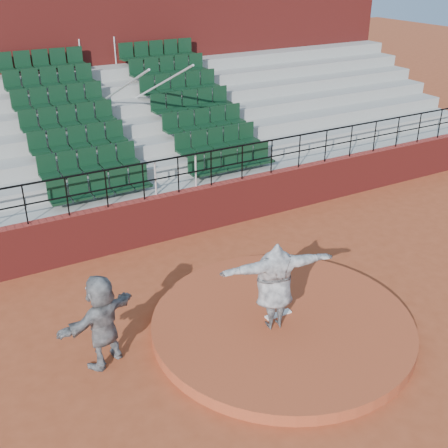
{
  "coord_description": "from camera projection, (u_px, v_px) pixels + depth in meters",
  "views": [
    {
      "loc": [
        -5.83,
        -7.86,
        7.22
      ],
      "look_at": [
        0.0,
        2.5,
        1.4
      ],
      "focal_mm": 45.0,
      "sensor_mm": 36.0,
      "label": 1
    }
  ],
  "objects": [
    {
      "name": "ground",
      "position": [
        282.0,
        328.0,
        11.9
      ],
      "size": [
        90.0,
        90.0,
        0.0
      ],
      "primitive_type": "plane",
      "color": "#954021",
      "rests_on": "ground"
    },
    {
      "name": "pitchers_mound",
      "position": [
        282.0,
        323.0,
        11.84
      ],
      "size": [
        5.5,
        5.5,
        0.25
      ],
      "primitive_type": "cylinder",
      "color": "#9E4123",
      "rests_on": "ground"
    },
    {
      "name": "pitching_rubber",
      "position": [
        278.0,
        314.0,
        11.9
      ],
      "size": [
        0.6,
        0.15,
        0.03
      ],
      "primitive_type": "cube",
      "color": "white",
      "rests_on": "pitchers_mound"
    },
    {
      "name": "boundary_wall",
      "position": [
        180.0,
        214.0,
        15.52
      ],
      "size": [
        24.0,
        0.3,
        1.3
      ],
      "primitive_type": "cube",
      "color": "maroon",
      "rests_on": "ground"
    },
    {
      "name": "wall_railing",
      "position": [
        178.0,
        167.0,
        14.92
      ],
      "size": [
        24.04,
        0.05,
        1.03
      ],
      "color": "black",
      "rests_on": "boundary_wall"
    },
    {
      "name": "seating_deck",
      "position": [
        130.0,
        150.0,
        18.03
      ],
      "size": [
        24.0,
        5.97,
        4.63
      ],
      "color": "gray",
      "rests_on": "ground"
    },
    {
      "name": "press_box_facade",
      "position": [
        87.0,
        63.0,
        20.19
      ],
      "size": [
        24.0,
        3.0,
        7.1
      ],
      "primitive_type": "cube",
      "color": "maroon",
      "rests_on": "ground"
    },
    {
      "name": "pitcher",
      "position": [
        275.0,
        286.0,
        11.17
      ],
      "size": [
        2.43,
        1.11,
        1.91
      ],
      "primitive_type": "imported",
      "rotation": [
        0.0,
        0.0,
        2.93
      ],
      "color": "black",
      "rests_on": "pitchers_mound"
    },
    {
      "name": "fielder",
      "position": [
        102.0,
        321.0,
        10.52
      ],
      "size": [
        1.86,
        1.22,
        1.92
      ],
      "primitive_type": "imported",
      "rotation": [
        0.0,
        0.0,
        3.55
      ],
      "color": "black",
      "rests_on": "ground"
    }
  ]
}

